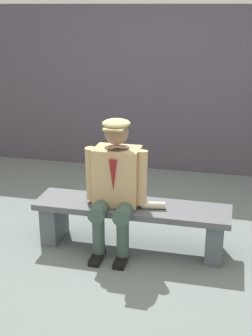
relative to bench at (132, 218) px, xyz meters
name	(u,v)px	position (x,y,z in m)	size (l,w,h in m)	color
ground_plane	(132,247)	(0.00, 0.00, -0.30)	(30.00, 30.00, 0.00)	slate
bench	(132,218)	(0.00, 0.00, 0.00)	(1.79, 0.43, 0.43)	#55595D
seated_man	(116,182)	(0.14, 0.06, 0.37)	(0.57, 0.57, 1.23)	tan
rolled_magazine	(153,205)	(-0.21, 0.04, 0.17)	(0.07, 0.07, 0.21)	beige
stadium_wall	(170,90)	(0.00, -2.32, 0.78)	(12.00, 0.24, 2.16)	#4E4855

